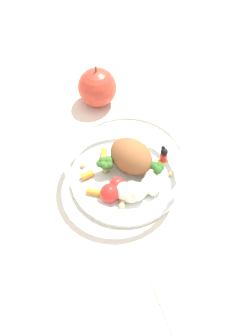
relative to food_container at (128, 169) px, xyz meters
name	(u,v)px	position (x,y,z in m)	size (l,w,h in m)	color
ground_plane	(133,186)	(-0.01, -0.01, -0.03)	(2.40, 2.40, 0.00)	silver
food_container	(128,169)	(0.00, 0.00, 0.00)	(0.21, 0.21, 0.07)	white
loose_apple	(97,87)	(0.19, 0.09, 0.01)	(0.08, 0.08, 0.09)	#BC3828
folded_napkin	(199,304)	(-0.21, -0.13, -0.03)	(0.13, 0.11, 0.01)	silver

